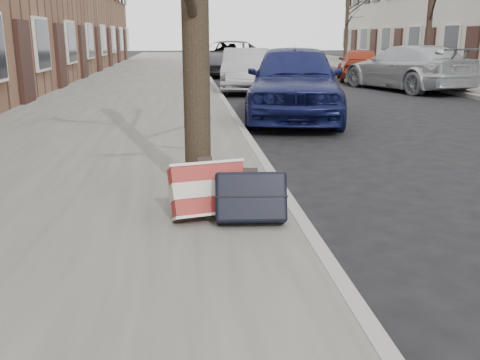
{
  "coord_description": "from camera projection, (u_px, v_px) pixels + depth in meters",
  "views": [
    {
      "loc": [
        -2.29,
        -3.86,
        1.74
      ],
      "look_at": [
        -1.8,
        0.8,
        0.47
      ],
      "focal_mm": 40.0,
      "sensor_mm": 36.0,
      "label": 1
    }
  ],
  "objects": [
    {
      "name": "car_far_back",
      "position": [
        359.0,
        64.0,
        20.91
      ],
      "size": [
        2.36,
        4.04,
        1.29
      ],
      "primitive_type": "imported",
      "rotation": [
        0.0,
        0.0,
        2.91
      ],
      "color": "maroon",
      "rests_on": "ground"
    },
    {
      "name": "suitcase_red",
      "position": [
        208.0,
        190.0,
        4.86
      ],
      "size": [
        0.74,
        0.52,
        0.52
      ],
      "primitive_type": "cube",
      "rotation": [
        -0.42,
        0.0,
        0.24
      ],
      "color": "maroon",
      "rests_on": "near_sidewalk"
    },
    {
      "name": "car_near_front",
      "position": [
        294.0,
        81.0,
        11.3
      ],
      "size": [
        2.72,
        4.96,
        1.6
      ],
      "primitive_type": "imported",
      "rotation": [
        0.0,
        0.0,
        -0.19
      ],
      "color": "#121646",
      "rests_on": "ground"
    },
    {
      "name": "car_far_front",
      "position": [
        407.0,
        68.0,
        17.26
      ],
      "size": [
        3.37,
        5.33,
        1.44
      ],
      "primitive_type": "imported",
      "rotation": [
        0.0,
        0.0,
        3.44
      ],
      "color": "#A9ADB1",
      "rests_on": "ground"
    },
    {
      "name": "car_near_back",
      "position": [
        229.0,
        58.0,
        23.75
      ],
      "size": [
        4.17,
        5.91,
        1.5
      ],
      "primitive_type": "imported",
      "rotation": [
        0.0,
        0.0,
        -0.35
      ],
      "color": "#3C3C42",
      "rests_on": "ground"
    },
    {
      "name": "car_near_mid",
      "position": [
        246.0,
        70.0,
        16.96
      ],
      "size": [
        1.93,
        4.22,
        1.34
      ],
      "primitive_type": "imported",
      "rotation": [
        0.0,
        0.0,
        -0.13
      ],
      "color": "#9EA0A6",
      "rests_on": "ground"
    },
    {
      "name": "far_sidewalk",
      "position": [
        460.0,
        83.0,
        19.56
      ],
      "size": [
        4.0,
        70.0,
        0.12
      ],
      "primitive_type": "cube",
      "color": "slate",
      "rests_on": "ground"
    },
    {
      "name": "suitcase_navy",
      "position": [
        251.0,
        197.0,
        4.7
      ],
      "size": [
        0.65,
        0.41,
        0.49
      ],
      "primitive_type": "cube",
      "rotation": [
        -0.42,
        0.0,
        -0.07
      ],
      "color": "black",
      "rests_on": "near_sidewalk"
    },
    {
      "name": "tree_far_b",
      "position": [
        431.0,
        6.0,
        20.41
      ],
      "size": [
        0.22,
        0.22,
        5.38
      ],
      "primitive_type": "cylinder",
      "color": "black",
      "rests_on": "far_sidewalk"
    },
    {
      "name": "ground",
      "position": [
        468.0,
        254.0,
        4.4
      ],
      "size": [
        120.0,
        120.0,
        0.0
      ],
      "primitive_type": "plane",
      "color": "black",
      "rests_on": "ground"
    },
    {
      "name": "near_sidewalk",
      "position": [
        143.0,
        86.0,
        18.4
      ],
      "size": [
        5.0,
        70.0,
        0.12
      ],
      "primitive_type": "cube",
      "color": "slate",
      "rests_on": "ground"
    },
    {
      "name": "dirt_patch",
      "position": [
        216.0,
        203.0,
        5.31
      ],
      "size": [
        0.85,
        0.85,
        0.02
      ],
      "primitive_type": "cube",
      "color": "black",
      "rests_on": "near_sidewalk"
    },
    {
      "name": "tree_far_c",
      "position": [
        347.0,
        14.0,
        30.75
      ],
      "size": [
        0.21,
        0.21,
        5.57
      ],
      "primitive_type": "cylinder",
      "color": "black",
      "rests_on": "far_sidewalk"
    }
  ]
}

